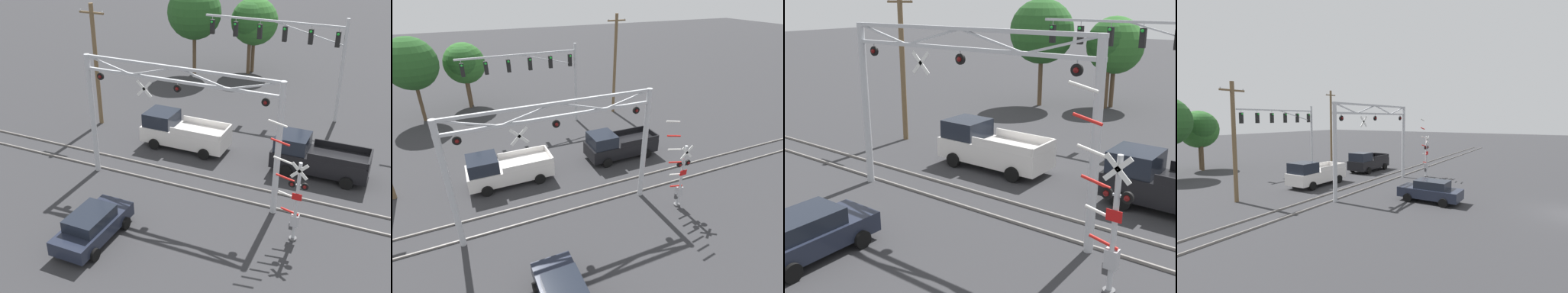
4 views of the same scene
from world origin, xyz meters
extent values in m
cube|color=gray|center=(0.00, 14.39, 0.05)|extent=(80.00, 0.08, 0.10)
cube|color=gray|center=(0.00, 15.83, 0.05)|extent=(80.00, 0.08, 0.10)
cylinder|color=#B7BABF|center=(-5.21, 14.11, 3.42)|extent=(0.30, 0.30, 6.85)
cylinder|color=#B7BABF|center=(5.21, 14.11, 3.42)|extent=(0.30, 0.30, 6.85)
cube|color=#B7BABF|center=(0.00, 14.11, 6.11)|extent=(10.71, 0.14, 0.14)
cube|color=#B7BABF|center=(0.00, 14.11, 6.78)|extent=(10.71, 0.14, 0.14)
cube|color=#B7BABF|center=(-3.90, 14.11, 6.44)|extent=(2.62, 0.08, 0.75)
cube|color=#B7BABF|center=(-1.30, 14.11, 6.44)|extent=(2.62, 0.08, 0.75)
cube|color=#B7BABF|center=(1.30, 14.11, 6.44)|extent=(2.62, 0.08, 0.75)
cube|color=#B7BABF|center=(3.90, 14.11, 6.44)|extent=(2.62, 0.08, 0.75)
cylinder|color=black|center=(-4.46, 14.11, 5.75)|extent=(0.38, 0.10, 0.38)
sphere|color=#590C0C|center=(-4.46, 14.04, 5.75)|extent=(0.18, 0.18, 0.18)
cylinder|color=#B7BABF|center=(-4.46, 14.11, 5.99)|extent=(0.04, 0.04, 0.10)
cylinder|color=black|center=(0.00, 14.11, 5.75)|extent=(0.38, 0.10, 0.38)
sphere|color=#590C0C|center=(0.00, 14.04, 5.75)|extent=(0.18, 0.18, 0.18)
cylinder|color=#B7BABF|center=(0.00, 14.11, 5.99)|extent=(0.04, 0.04, 0.10)
cylinder|color=black|center=(4.46, 14.11, 5.75)|extent=(0.38, 0.10, 0.38)
sphere|color=#590C0C|center=(4.46, 14.04, 5.75)|extent=(0.18, 0.18, 0.18)
cylinder|color=#B7BABF|center=(4.46, 14.11, 5.99)|extent=(0.04, 0.04, 0.10)
cube|color=white|center=(-1.82, 14.01, 5.49)|extent=(0.88, 0.03, 0.88)
cube|color=white|center=(-1.82, 14.01, 5.49)|extent=(0.88, 0.03, 0.88)
cylinder|color=black|center=(-1.82, 13.99, 5.49)|extent=(0.04, 0.04, 0.02)
cylinder|color=#B7BABF|center=(6.66, 12.33, 2.00)|extent=(0.16, 0.16, 4.00)
cylinder|color=#59595B|center=(6.66, 12.33, 0.05)|extent=(0.35, 0.35, 0.10)
cube|color=white|center=(6.66, 12.22, 3.65)|extent=(0.78, 0.03, 0.78)
cube|color=white|center=(6.66, 12.22, 3.65)|extent=(0.78, 0.03, 0.78)
cylinder|color=black|center=(6.66, 12.19, 3.65)|extent=(0.04, 0.04, 0.02)
cylinder|color=black|center=(6.38, 12.33, 2.90)|extent=(0.32, 0.09, 0.32)
sphere|color=#590C0C|center=(6.38, 12.27, 2.90)|extent=(0.16, 0.16, 0.16)
cylinder|color=black|center=(6.94, 12.33, 2.90)|extent=(0.32, 0.09, 0.32)
sphere|color=#590C0C|center=(6.94, 12.27, 2.90)|extent=(0.16, 0.16, 0.16)
cube|color=#B7BABF|center=(6.66, 12.33, 2.90)|extent=(0.64, 0.06, 0.06)
cube|color=red|center=(6.66, 12.23, 2.35)|extent=(0.44, 0.02, 0.32)
cube|color=#B2B2B7|center=(6.66, 12.33, 1.05)|extent=(0.36, 0.28, 0.56)
cylinder|color=red|center=(6.39, 12.33, 1.46)|extent=(0.85, 0.09, 0.26)
cylinder|color=white|center=(6.22, 12.33, 2.29)|extent=(0.85, 0.09, 0.26)
cylinder|color=red|center=(6.05, 12.33, 3.12)|extent=(0.85, 0.09, 0.26)
cylinder|color=white|center=(5.88, 12.33, 3.95)|extent=(0.85, 0.09, 0.26)
cylinder|color=red|center=(5.70, 12.33, 4.78)|extent=(0.85, 0.09, 0.26)
cylinder|color=white|center=(5.53, 12.33, 5.61)|extent=(0.85, 0.09, 0.26)
cube|color=#3F3F42|center=(6.55, 12.33, 0.71)|extent=(0.24, 0.12, 0.36)
cylinder|color=#B7BABF|center=(6.01, 26.84, 3.59)|extent=(0.24, 0.24, 7.18)
cube|color=#B7BABF|center=(1.04, 26.84, 6.58)|extent=(9.93, 0.14, 0.14)
cube|color=#B7BABF|center=(3.52, 26.84, 5.98)|extent=(4.98, 0.08, 1.28)
cylinder|color=#B7BABF|center=(-3.42, 26.84, 6.43)|extent=(0.04, 0.04, 0.30)
cube|color=black|center=(-3.42, 26.84, 5.77)|extent=(0.30, 0.26, 1.03)
sphere|color=green|center=(-3.42, 26.68, 6.15)|extent=(0.18, 0.18, 0.18)
cylinder|color=#B7BABF|center=(-1.64, 26.84, 6.43)|extent=(0.04, 0.04, 0.30)
cube|color=black|center=(-1.64, 26.84, 5.77)|extent=(0.30, 0.26, 1.03)
sphere|color=green|center=(-1.64, 26.68, 6.15)|extent=(0.18, 0.18, 0.18)
cylinder|color=#B7BABF|center=(0.15, 26.84, 6.43)|extent=(0.04, 0.04, 0.30)
cube|color=black|center=(0.15, 26.84, 5.77)|extent=(0.30, 0.26, 1.03)
sphere|color=green|center=(0.15, 26.68, 6.15)|extent=(0.18, 0.18, 0.18)
cylinder|color=#B7BABF|center=(1.94, 26.84, 6.43)|extent=(0.04, 0.04, 0.30)
cube|color=black|center=(1.94, 26.84, 5.77)|extent=(0.30, 0.26, 1.03)
sphere|color=green|center=(1.94, 26.68, 6.15)|extent=(0.18, 0.18, 0.18)
cylinder|color=#B7BABF|center=(3.72, 26.84, 6.43)|extent=(0.04, 0.04, 0.30)
cube|color=black|center=(3.72, 26.84, 5.77)|extent=(0.30, 0.26, 1.03)
sphere|color=green|center=(3.72, 26.68, 6.15)|extent=(0.18, 0.18, 0.18)
cylinder|color=#B7BABF|center=(5.51, 26.84, 6.43)|extent=(0.04, 0.04, 0.30)
cube|color=black|center=(5.51, 26.84, 5.77)|extent=(0.30, 0.26, 1.03)
sphere|color=green|center=(5.51, 26.68, 6.15)|extent=(0.18, 0.18, 0.18)
cube|color=silver|center=(-1.84, 18.83, 0.82)|extent=(5.43, 2.04, 0.95)
cube|color=black|center=(-3.49, 18.83, 1.73)|extent=(1.83, 1.87, 0.85)
cube|color=silver|center=(-0.83, 17.85, 1.49)|extent=(3.20, 0.08, 0.38)
cube|color=silver|center=(-0.83, 19.81, 1.49)|extent=(3.20, 0.08, 0.38)
cube|color=silver|center=(0.82, 18.83, 1.49)|extent=(0.10, 1.96, 0.38)
cylinder|color=black|center=(-3.52, 17.80, 0.35)|extent=(0.70, 0.24, 0.70)
cylinder|color=black|center=(-3.52, 19.86, 0.35)|extent=(0.70, 0.24, 0.70)
cylinder|color=black|center=(-0.16, 17.80, 0.35)|extent=(0.70, 0.24, 0.70)
cylinder|color=black|center=(-0.16, 19.86, 0.35)|extent=(0.70, 0.24, 0.70)
cube|color=black|center=(6.49, 18.88, 0.82)|extent=(5.35, 2.04, 0.95)
cube|color=black|center=(4.87, 18.88, 1.73)|extent=(1.80, 1.87, 0.85)
cube|color=black|center=(7.49, 17.90, 1.49)|extent=(3.15, 0.08, 0.38)
cube|color=black|center=(7.49, 19.86, 1.49)|extent=(3.15, 0.08, 0.38)
cube|color=black|center=(9.12, 18.88, 1.49)|extent=(0.10, 1.96, 0.38)
cylinder|color=black|center=(4.84, 17.85, 0.35)|extent=(0.70, 0.24, 0.70)
cylinder|color=black|center=(4.84, 19.91, 0.35)|extent=(0.70, 0.24, 0.70)
cylinder|color=black|center=(8.15, 17.85, 0.35)|extent=(0.70, 0.24, 0.70)
cylinder|color=black|center=(8.15, 19.91, 0.35)|extent=(0.70, 0.24, 0.70)
cylinder|color=black|center=(-2.56, 9.90, 0.30)|extent=(0.24, 0.60, 0.60)
cylinder|color=black|center=(-0.77, 9.90, 0.30)|extent=(0.24, 0.60, 0.60)
cylinder|color=brown|center=(10.34, 27.42, 4.69)|extent=(0.28, 0.28, 9.39)
cube|color=brown|center=(10.34, 27.42, 8.79)|extent=(1.80, 0.12, 0.12)
cylinder|color=silver|center=(9.52, 27.42, 8.89)|extent=(0.08, 0.08, 0.12)
cylinder|color=silver|center=(11.16, 27.42, 8.89)|extent=(0.08, 0.08, 0.12)
cylinder|color=brown|center=(-3.07, 34.57, 1.84)|extent=(0.32, 0.32, 3.68)
sphere|color=#265623|center=(-3.07, 34.57, 4.80)|extent=(3.18, 3.18, 3.18)
cylinder|color=brown|center=(-2.91, 35.24, 1.55)|extent=(0.32, 0.32, 3.09)
sphere|color=#2D6628|center=(-2.91, 35.24, 4.53)|extent=(4.12, 4.12, 4.12)
cylinder|color=brown|center=(-7.45, 32.54, 1.91)|extent=(0.32, 0.32, 3.83)
sphere|color=#265623|center=(-7.45, 32.54, 5.46)|extent=(4.66, 4.66, 4.66)
camera|label=1|loc=(10.06, -6.06, 13.88)|focal=45.00mm
camera|label=2|loc=(-3.98, 1.25, 11.62)|focal=28.00mm
camera|label=3|loc=(10.91, 0.82, 7.79)|focal=45.00mm
camera|label=4|loc=(-21.22, 1.01, 5.75)|focal=28.00mm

